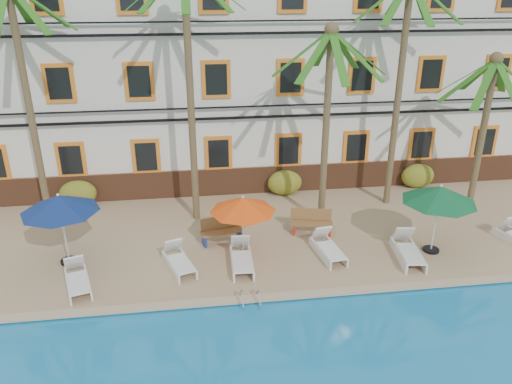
{
  "coord_description": "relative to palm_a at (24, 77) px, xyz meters",
  "views": [
    {
      "loc": [
        -2.62,
        -13.02,
        8.98
      ],
      "look_at": [
        -0.44,
        3.0,
        2.0
      ],
      "focal_mm": 35.0,
      "sensor_mm": 36.0,
      "label": 1
    }
  ],
  "objects": [
    {
      "name": "ground",
      "position": [
        8.2,
        -5.16,
        -5.85
      ],
      "size": [
        100.0,
        100.0,
        0.0
      ],
      "primitive_type": "plane",
      "color": "#384C23",
      "rests_on": "ground"
    },
    {
      "name": "pool_deck",
      "position": [
        8.2,
        -0.16,
        -5.72
      ],
      "size": [
        30.0,
        12.0,
        0.25
      ],
      "primitive_type": "cube",
      "color": "tan",
      "rests_on": "ground"
    },
    {
      "name": "pool_coping",
      "position": [
        8.2,
        -6.06,
        -5.57
      ],
      "size": [
        30.0,
        0.35,
        0.06
      ],
      "primitive_type": "cube",
      "color": "tan",
      "rests_on": "pool_deck"
    },
    {
      "name": "hotel_building",
      "position": [
        8.2,
        4.82,
        -0.47
      ],
      "size": [
        25.4,
        6.44,
        10.22
      ],
      "color": "silver",
      "rests_on": "pool_deck"
    },
    {
      "name": "palm_a",
      "position": [
        0.0,
        0.0,
        0.0
      ],
      "size": [
        3.99,
        3.99,
        8.85
      ],
      "color": "brown",
      "rests_on": "pool_deck"
    },
    {
      "name": "palm_b",
      "position": [
        5.64,
        -0.4,
        0.35
      ],
      "size": [
        3.99,
        3.99,
        9.48
      ],
      "color": "brown",
      "rests_on": "pool_deck"
    },
    {
      "name": "palm_c",
      "position": [
        10.42,
        -1.29,
        -0.85
      ],
      "size": [
        3.99,
        3.99,
        7.38
      ],
      "color": "brown",
      "rests_on": "pool_deck"
    },
    {
      "name": "palm_d",
      "position": [
        13.59,
        0.03,
        0.08
      ],
      "size": [
        3.99,
        3.99,
        9.0
      ],
      "color": "brown",
      "rests_on": "pool_deck"
    },
    {
      "name": "palm_e",
      "position": [
        16.67,
        -1.09,
        -1.51
      ],
      "size": [
        3.99,
        3.99,
        6.27
      ],
      "color": "brown",
      "rests_on": "pool_deck"
    },
    {
      "name": "shrub_left",
      "position": [
        0.85,
        1.44,
        -5.05
      ],
      "size": [
        1.5,
        0.9,
        1.1
      ],
      "primitive_type": "ellipsoid",
      "color": "#305C1A",
      "rests_on": "pool_deck"
    },
    {
      "name": "shrub_mid",
      "position": [
        9.5,
        1.44,
        -5.05
      ],
      "size": [
        1.5,
        0.9,
        1.1
      ],
      "primitive_type": "ellipsoid",
      "color": "#305C1A",
      "rests_on": "pool_deck"
    },
    {
      "name": "shrub_right",
      "position": [
        15.56,
        1.44,
        -5.05
      ],
      "size": [
        1.5,
        0.9,
        1.1
      ],
      "primitive_type": "ellipsoid",
      "color": "#305C1A",
      "rests_on": "pool_deck"
    },
    {
      "name": "umbrella_blue",
      "position": [
        1.33,
        -3.13,
        -3.47
      ],
      "size": [
        2.49,
        2.49,
        2.49
      ],
      "color": "black",
      "rests_on": "pool_deck"
    },
    {
      "name": "umbrella_red",
      "position": [
        7.14,
        -3.46,
        -3.71
      ],
      "size": [
        2.21,
        2.21,
        2.22
      ],
      "color": "black",
      "rests_on": "pool_deck"
    },
    {
      "name": "umbrella_green",
      "position": [
        13.62,
        -4.07,
        -3.47
      ],
      "size": [
        2.5,
        2.5,
        2.5
      ],
      "color": "black",
      "rests_on": "pool_deck"
    },
    {
      "name": "lounger_a",
      "position": [
        1.91,
        -4.68,
        -5.32
      ],
      "size": [
        1.13,
        1.92,
        0.85
      ],
      "color": "silver",
      "rests_on": "pool_deck"
    },
    {
      "name": "lounger_b",
      "position": [
        4.96,
        -3.99,
        -5.32
      ],
      "size": [
        1.18,
        1.9,
        0.85
      ],
      "color": "silver",
      "rests_on": "pool_deck"
    },
    {
      "name": "lounger_c",
      "position": [
        7.01,
        -4.14,
        -5.3
      ],
      "size": [
        0.74,
        1.93,
        0.9
      ],
      "color": "silver",
      "rests_on": "pool_deck"
    },
    {
      "name": "lounger_d",
      "position": [
        9.99,
        -3.85,
        -5.31
      ],
      "size": [
        0.91,
        1.92,
        0.87
      ],
      "color": "silver",
      "rests_on": "pool_deck"
    },
    {
      "name": "lounger_e",
      "position": [
        12.6,
        -4.41,
        -5.29
      ],
      "size": [
        0.95,
        2.05,
        0.94
      ],
      "color": "silver",
      "rests_on": "pool_deck"
    },
    {
      "name": "bench_left",
      "position": [
        6.47,
        -2.4,
        -5.13
      ],
      "size": [
        1.57,
        0.78,
        0.93
      ],
      "color": "olive",
      "rests_on": "pool_deck"
    },
    {
      "name": "bench_right",
      "position": [
        9.83,
        -2.2,
        -5.13
      ],
      "size": [
        1.57,
        0.79,
        0.93
      ],
      "color": "olive",
      "rests_on": "pool_deck"
    },
    {
      "name": "pool_ladder",
      "position": [
        7.05,
        -6.16,
        -5.6
      ],
      "size": [
        0.54,
        0.74,
        0.74
      ],
      "color": "silver",
      "rests_on": "ground"
    }
  ]
}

